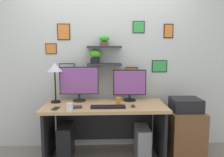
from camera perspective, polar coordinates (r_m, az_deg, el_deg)
back_wall_assembly at (r=3.31m, az=-2.01°, el=5.36°), size 4.40×0.24×2.70m
desk at (r=3.08m, az=-1.89°, el=-10.25°), size 1.62×0.68×0.75m
monitor_left at (r=3.15m, az=-8.48°, el=-1.00°), size 0.55×0.18×0.49m
monitor_right at (r=3.15m, az=4.57°, el=-1.53°), size 0.47×0.18×0.44m
keyboard at (r=2.82m, az=-1.03°, el=-7.28°), size 0.44×0.14×0.02m
computer_mouse at (r=2.85m, az=5.43°, el=-7.03°), size 0.06×0.09×0.03m
desk_lamp at (r=3.10m, az=-14.54°, el=2.14°), size 0.21×0.21×0.55m
cell_phone at (r=2.85m, az=-14.32°, el=-7.47°), size 0.09×0.15×0.01m
coffee_mug at (r=2.73m, az=-10.86°, el=-7.17°), size 0.08×0.08×0.09m
pen_cup at (r=2.95m, az=1.59°, el=-5.80°), size 0.07×0.07×0.10m
scissors_tray at (r=2.83m, az=-8.99°, el=-7.28°), size 0.14×0.11×0.02m
drawer_cabinet at (r=3.27m, az=18.13°, el=-13.45°), size 0.44×0.50×0.66m
printer at (r=3.15m, az=18.45°, el=-6.39°), size 0.38×0.34×0.17m
computer_tower_left at (r=3.19m, az=-11.75°, el=-15.67°), size 0.18×0.40×0.47m
computer_tower_right at (r=3.22m, az=7.81°, el=-15.79°), size 0.18×0.40×0.41m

